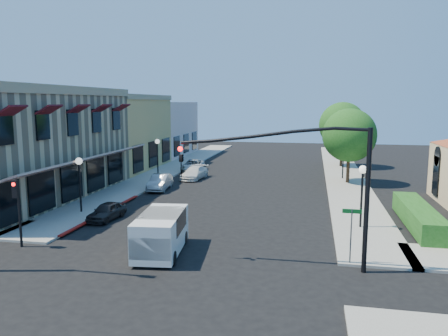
% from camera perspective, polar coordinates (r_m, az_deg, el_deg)
% --- Properties ---
extents(ground, '(120.00, 120.00, 0.00)m').
position_cam_1_polar(ground, '(18.89, -7.33, -13.18)').
color(ground, black).
rests_on(ground, ground).
extents(sidewalk_left, '(3.50, 50.00, 0.12)m').
position_cam_1_polar(sidewalk_left, '(46.45, -6.77, -0.05)').
color(sidewalk_left, gray).
rests_on(sidewalk_left, ground).
extents(sidewalk_right, '(3.50, 50.00, 0.12)m').
position_cam_1_polar(sidewalk_right, '(44.21, 15.30, -0.73)').
color(sidewalk_right, gray).
rests_on(sidewalk_right, ground).
extents(curb_red_strip, '(0.25, 10.00, 0.06)m').
position_cam_1_polar(curb_red_strip, '(28.52, -15.31, -5.90)').
color(curb_red_strip, maroon).
rests_on(curb_red_strip, ground).
extents(corner_brick_building, '(11.77, 18.20, 8.10)m').
position_cam_1_polar(corner_brick_building, '(34.93, -25.94, 2.83)').
color(corner_brick_building, tan).
rests_on(corner_brick_building, ground).
extents(yellow_stucco_building, '(10.00, 12.00, 7.60)m').
position_cam_1_polar(yellow_stucco_building, '(47.71, -14.98, 4.47)').
color(yellow_stucco_building, tan).
rests_on(yellow_stucco_building, ground).
extents(pink_stucco_building, '(10.00, 12.00, 7.00)m').
position_cam_1_polar(pink_stucco_building, '(58.68, -9.73, 5.06)').
color(pink_stucco_building, beige).
rests_on(pink_stucco_building, ground).
extents(hedge, '(1.40, 8.00, 1.10)m').
position_cam_1_polar(hedge, '(27.15, 23.92, -7.08)').
color(hedge, '#1B5117').
rests_on(hedge, ground).
extents(street_tree_a, '(4.56, 4.56, 6.48)m').
position_cam_1_polar(street_tree_a, '(38.78, 16.06, 4.13)').
color(street_tree_a, black).
rests_on(street_tree_a, ground).
extents(street_tree_b, '(4.94, 4.94, 7.02)m').
position_cam_1_polar(street_tree_b, '(48.72, 15.20, 5.42)').
color(street_tree_b, black).
rests_on(street_tree_b, ground).
extents(signal_mast_arm, '(8.01, 0.39, 6.00)m').
position_cam_1_polar(signal_mast_arm, '(18.29, 11.64, -0.70)').
color(signal_mast_arm, black).
rests_on(signal_mast_arm, ground).
extents(secondary_signal, '(0.28, 0.42, 3.32)m').
position_cam_1_polar(secondary_signal, '(23.14, -25.39, -3.89)').
color(secondary_signal, black).
rests_on(secondary_signal, ground).
extents(street_name_sign, '(0.80, 0.06, 2.50)m').
position_cam_1_polar(street_name_sign, '(19.57, 16.29, -7.44)').
color(street_name_sign, '#595B5E').
rests_on(street_name_sign, ground).
extents(lamppost_left_near, '(0.44, 0.44, 3.57)m').
position_cam_1_polar(lamppost_left_near, '(28.74, -18.38, -0.36)').
color(lamppost_left_near, black).
rests_on(lamppost_left_near, ground).
extents(lamppost_left_far, '(0.44, 0.44, 3.57)m').
position_cam_1_polar(lamppost_left_far, '(41.35, -8.69, 2.59)').
color(lamppost_left_far, black).
rests_on(lamppost_left_far, ground).
extents(lamppost_right_near, '(0.44, 0.44, 3.57)m').
position_cam_1_polar(lamppost_right_near, '(25.08, 17.63, -1.58)').
color(lamppost_right_near, black).
rests_on(lamppost_right_near, ground).
extents(lamppost_right_far, '(0.44, 0.44, 3.57)m').
position_cam_1_polar(lamppost_right_far, '(40.88, 15.35, 2.31)').
color(lamppost_right_far, black).
rests_on(lamppost_right_far, ground).
extents(white_van, '(2.32, 4.42, 1.88)m').
position_cam_1_polar(white_van, '(20.59, -8.25, -8.15)').
color(white_van, silver).
rests_on(white_van, ground).
extents(parked_car_a, '(1.50, 3.17, 1.05)m').
position_cam_1_polar(parked_car_a, '(27.15, -15.07, -5.48)').
color(parked_car_a, black).
rests_on(parked_car_a, ground).
extents(parked_car_b, '(1.64, 3.86, 1.24)m').
position_cam_1_polar(parked_car_b, '(35.46, -8.37, -1.84)').
color(parked_car_b, '#ACAFB1').
rests_on(parked_car_b, ground).
extents(parked_car_c, '(2.03, 4.09, 1.14)m').
position_cam_1_polar(parked_car_c, '(40.07, -3.88, -0.64)').
color(parked_car_c, silver).
rests_on(parked_car_c, ground).
extents(parked_car_d, '(2.21, 4.31, 1.16)m').
position_cam_1_polar(parked_car_d, '(44.69, -4.08, 0.33)').
color(parked_car_d, '#B2B5B7').
rests_on(parked_car_d, ground).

